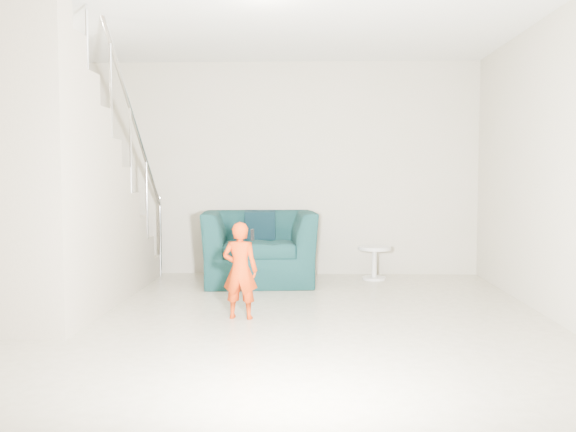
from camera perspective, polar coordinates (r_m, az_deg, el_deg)
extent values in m
plane|color=gray|center=(5.20, -2.16, -10.28)|extent=(5.50, 5.50, 0.00)
plane|color=#AAA58A|center=(7.79, -0.70, 4.44)|extent=(5.00, 0.00, 5.00)
plane|color=#AAA58A|center=(2.31, -7.28, 5.81)|extent=(5.00, 0.00, 5.00)
plane|color=#AAA58A|center=(5.46, 25.04, 4.33)|extent=(0.00, 5.50, 5.50)
imported|color=black|center=(7.21, -2.73, -2.90)|extent=(1.40, 1.26, 0.84)
imported|color=#A81C05|center=(5.41, -4.51, -5.09)|extent=(0.34, 0.24, 0.86)
cylinder|color=silver|center=(7.47, 8.08, -2.99)|extent=(0.41, 0.41, 0.04)
cylinder|color=silver|center=(7.50, 8.06, -4.52)|extent=(0.06, 0.06, 0.36)
cylinder|color=silver|center=(7.52, 8.05, -5.78)|extent=(0.28, 0.28, 0.03)
cube|color=#ADA089|center=(7.84, -15.65, -4.62)|extent=(1.00, 0.30, 0.27)
cube|color=#ADA089|center=(7.53, -16.37, -3.93)|extent=(1.00, 0.30, 0.54)
cube|color=#ADA089|center=(7.24, -17.14, -3.18)|extent=(1.00, 0.30, 0.81)
cube|color=#ADA089|center=(6.94, -17.97, -2.37)|extent=(1.00, 0.30, 1.08)
cube|color=#ADA089|center=(6.65, -18.88, -1.49)|extent=(1.00, 0.30, 1.35)
cube|color=#ADA089|center=(6.36, -19.87, -0.52)|extent=(1.00, 0.30, 1.62)
cube|color=#ADA089|center=(6.07, -20.96, 0.53)|extent=(1.00, 0.30, 1.89)
cube|color=#ADA089|center=(5.79, -22.15, 1.69)|extent=(1.00, 0.30, 2.16)
cube|color=#ADA089|center=(5.52, -23.46, 2.97)|extent=(1.00, 0.30, 2.43)
cube|color=#ADA089|center=(5.25, -24.91, 4.37)|extent=(1.00, 0.30, 2.70)
cylinder|color=silver|center=(6.39, -15.40, 12.54)|extent=(0.04, 3.03, 2.73)
cylinder|color=silver|center=(7.80, -11.86, -1.90)|extent=(0.04, 0.04, 1.00)
cube|color=black|center=(7.44, -2.62, -0.83)|extent=(0.37, 0.18, 0.37)
cube|color=black|center=(7.32, -7.26, -1.97)|extent=(0.05, 0.50, 0.55)
cube|color=black|center=(5.32, -3.35, -1.78)|extent=(0.03, 0.05, 0.10)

